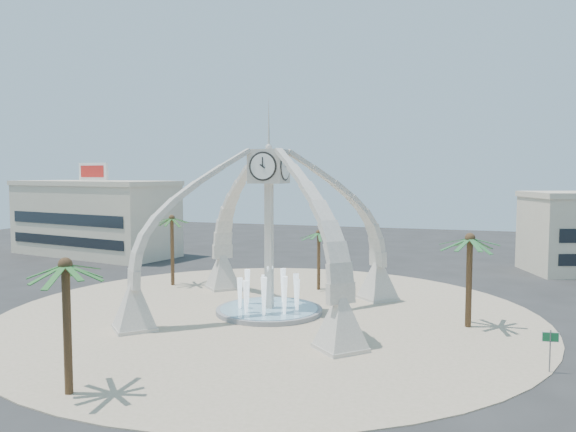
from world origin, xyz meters
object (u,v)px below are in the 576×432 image
(fountain, at_px, (269,310))
(palm_west, at_px, (172,219))
(street_sign, at_px, (550,342))
(palm_south, at_px, (65,267))
(clock_tower, at_px, (269,228))
(palm_east, at_px, (470,239))
(palm_north, at_px, (319,234))

(fountain, height_order, palm_west, palm_west)
(fountain, xyz_separation_m, street_sign, (18.40, -7.33, 1.36))
(fountain, relative_size, palm_south, 1.13)
(palm_south, bearing_deg, clock_tower, 77.84)
(fountain, relative_size, palm_west, 1.13)
(palm_east, bearing_deg, palm_north, 145.83)
(palm_east, distance_m, palm_north, 15.62)
(fountain, bearing_deg, palm_south, -102.16)
(clock_tower, bearing_deg, palm_west, 149.76)
(clock_tower, relative_size, street_sign, 7.76)
(palm_east, xyz_separation_m, palm_north, (-12.90, 8.76, -0.93))
(palm_north, height_order, street_sign, palm_north)
(clock_tower, height_order, street_sign, clock_tower)
(street_sign, bearing_deg, palm_south, -160.96)
(clock_tower, height_order, palm_west, clock_tower)
(palm_west, bearing_deg, palm_north, 9.19)
(palm_west, xyz_separation_m, street_sign, (30.64, -14.46, -4.62))
(fountain, relative_size, palm_north, 1.37)
(fountain, bearing_deg, palm_east, 2.31)
(fountain, height_order, palm_south, palm_south)
(palm_south, bearing_deg, fountain, 77.84)
(fountain, relative_size, street_sign, 3.46)
(fountain, xyz_separation_m, palm_north, (1.37, 9.34, 4.86))
(clock_tower, xyz_separation_m, palm_north, (1.37, 9.34, -1.34))
(palm_west, bearing_deg, palm_east, -13.89)
(palm_east, distance_m, palm_west, 27.31)
(palm_east, relative_size, street_sign, 3.02)
(palm_east, distance_m, palm_south, 25.62)
(palm_west, xyz_separation_m, palm_south, (8.45, -24.72, -0.10))
(clock_tower, relative_size, palm_east, 2.57)
(fountain, distance_m, street_sign, 19.86)
(palm_west, bearing_deg, fountain, -30.24)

